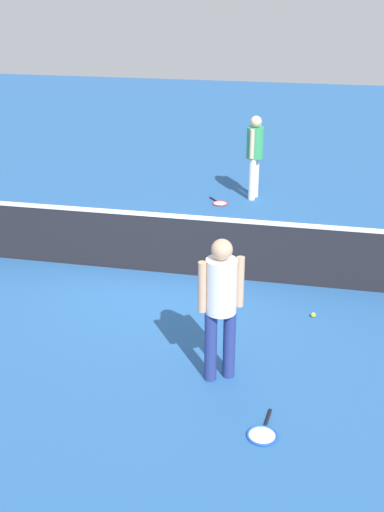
% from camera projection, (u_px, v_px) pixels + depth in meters
% --- Properties ---
extents(ground_plane, '(40.00, 40.00, 0.00)m').
position_uv_depth(ground_plane, '(172.00, 273.00, 9.84)').
color(ground_plane, '#265693').
extents(court_net, '(10.09, 0.09, 1.07)m').
position_uv_depth(court_net, '(171.00, 243.00, 9.64)').
color(court_net, '#4C4C51').
rests_on(court_net, ground_plane).
extents(player_near_side, '(0.50, 0.46, 1.70)m').
position_uv_depth(player_near_side, '(221.00, 299.00, 6.87)').
color(player_near_side, navy).
rests_on(player_near_side, ground_plane).
extents(player_far_side, '(0.40, 0.53, 1.70)m').
position_uv_depth(player_far_side, '(255.00, 150.00, 12.79)').
color(player_far_side, white).
rests_on(player_far_side, ground_plane).
extents(tennis_racket_near_player, '(0.34, 0.60, 0.03)m').
position_uv_depth(tennis_racket_near_player, '(263.00, 434.00, 6.35)').
color(tennis_racket_near_player, blue).
rests_on(tennis_racket_near_player, ground_plane).
extents(tennis_racket_far_player, '(0.50, 0.56, 0.03)m').
position_uv_depth(tennis_racket_far_player, '(219.00, 203.00, 12.86)').
color(tennis_racket_far_player, red).
rests_on(tennis_racket_far_player, ground_plane).
extents(tennis_ball_by_net, '(0.07, 0.07, 0.07)m').
position_uv_depth(tennis_ball_by_net, '(313.00, 315.00, 8.55)').
color(tennis_ball_by_net, '#C6E033').
rests_on(tennis_ball_by_net, ground_plane).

